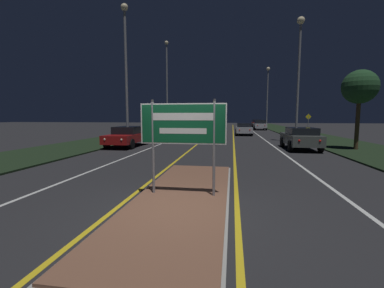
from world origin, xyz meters
The scene contains 22 objects.
ground_plane centered at (0.00, 0.00, 0.00)m, with size 160.00×160.00×0.00m, color #232326.
median_island centered at (0.00, 0.83, 0.04)m, with size 2.40×7.84×0.10m.
verge_left centered at (-9.50, 20.00, 0.04)m, with size 5.00×100.00×0.08m.
verge_right centered at (9.50, 20.00, 0.04)m, with size 5.00×100.00×0.08m.
centre_line_yellow_left centered at (-1.39, 25.00, 0.00)m, with size 0.12×70.00×0.01m.
centre_line_yellow_right centered at (1.39, 25.00, 0.00)m, with size 0.12×70.00×0.01m.
lane_line_white_left centered at (-4.20, 25.00, 0.00)m, with size 0.12×70.00×0.01m.
lane_line_white_right centered at (4.20, 25.00, 0.00)m, with size 0.12×70.00×0.01m.
edge_line_white_left centered at (-7.20, 25.00, 0.00)m, with size 0.10×70.00×0.01m.
edge_line_white_right centered at (7.20, 25.00, 0.00)m, with size 0.10×70.00×0.01m.
highway_sign centered at (0.00, 0.83, 1.84)m, with size 2.23×0.07×2.46m.
streetlight_left_near centered at (-6.29, 12.14, 6.21)m, with size 0.51×0.51×9.92m.
streetlight_left_far centered at (-6.67, 25.23, 6.56)m, with size 0.46×0.46×11.10m.
streetlight_right_near centered at (6.39, 16.28, 6.65)m, with size 0.59×0.59×9.84m.
streetlight_right_far centered at (6.46, 35.28, 6.11)m, with size 0.53×0.53×9.52m.
car_receding_0 centered at (5.62, 11.75, 0.76)m, with size 1.95×4.13×1.42m.
car_receding_1 centered at (2.57, 24.29, 0.73)m, with size 1.88×4.23×1.37m.
car_receding_2 centered at (5.57, 36.45, 0.82)m, with size 1.92×4.40×1.55m.
car_receding_3 centered at (5.87, 44.47, 0.82)m, with size 1.89×4.82×1.54m.
car_approaching_0 centered at (-6.08, 11.62, 0.75)m, with size 1.94×4.52×1.41m.
warning_sign centered at (9.11, 22.91, 1.47)m, with size 0.60×0.06×2.31m.
roadside_palm_right centered at (8.90, 11.68, 3.88)m, with size 2.05×2.05×4.87m.
Camera 1 is at (1.25, -5.62, 2.13)m, focal length 24.00 mm.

